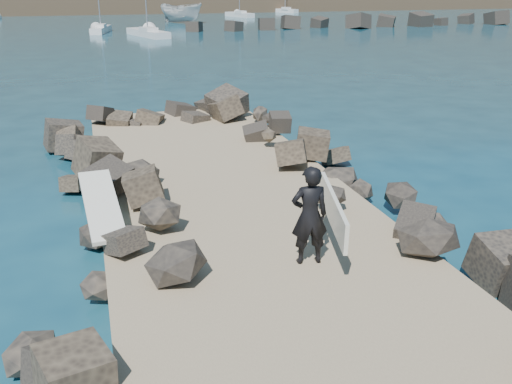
{
  "coord_description": "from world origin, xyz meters",
  "views": [
    {
      "loc": [
        -2.95,
        -11.09,
        5.42
      ],
      "look_at": [
        0.0,
        -1.0,
        1.5
      ],
      "focal_mm": 40.0,
      "sensor_mm": 36.0,
      "label": 1
    }
  ],
  "objects_px": {
    "boat_imported": "(182,13)",
    "surfer_with_board": "(313,215)",
    "sailboat_c": "(148,33)",
    "surfboard_resting": "(102,210)"
  },
  "relations": [
    {
      "from": "surfer_with_board",
      "to": "sailboat_c",
      "type": "bearing_deg",
      "value": 87.05
    },
    {
      "from": "boat_imported",
      "to": "sailboat_c",
      "type": "distance_m",
      "value": 19.99
    },
    {
      "from": "surfboard_resting",
      "to": "sailboat_c",
      "type": "xyz_separation_m",
      "value": [
        6.27,
        49.68,
        -0.7
      ]
    },
    {
      "from": "surfer_with_board",
      "to": "sailboat_c",
      "type": "relative_size",
      "value": 0.24
    },
    {
      "from": "boat_imported",
      "to": "surfer_with_board",
      "type": "distance_m",
      "value": 71.63
    },
    {
      "from": "surfboard_resting",
      "to": "surfer_with_board",
      "type": "relative_size",
      "value": 1.18
    },
    {
      "from": "surfboard_resting",
      "to": "boat_imported",
      "type": "bearing_deg",
      "value": 75.06
    },
    {
      "from": "boat_imported",
      "to": "surfer_with_board",
      "type": "xyz_separation_m",
      "value": [
        -9.28,
        -71.02,
        0.2
      ]
    },
    {
      "from": "surfboard_resting",
      "to": "boat_imported",
      "type": "height_order",
      "value": "boat_imported"
    },
    {
      "from": "sailboat_c",
      "to": "surfer_with_board",
      "type": "bearing_deg",
      "value": -92.95
    }
  ]
}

